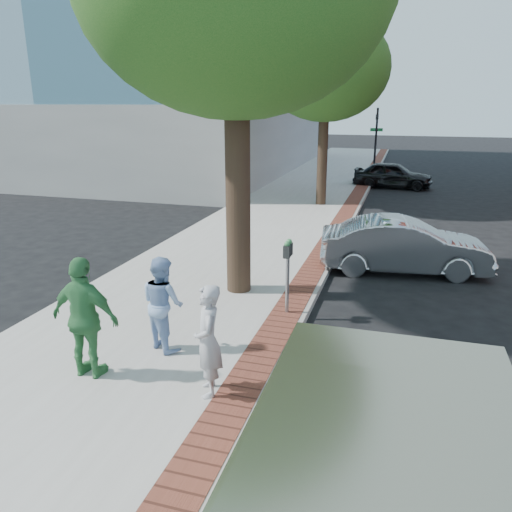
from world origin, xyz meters
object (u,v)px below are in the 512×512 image
at_px(sedan_silver, 404,246).
at_px(person_officer, 163,303).
at_px(parking_meter, 288,261).
at_px(bg_car, 393,175).
at_px(person_green, 85,318).
at_px(person_gray, 208,341).

bearing_deg(sedan_silver, person_officer, 138.50).
xyz_separation_m(person_officer, sedan_silver, (3.76, 5.65, -0.27)).
xyz_separation_m(parking_meter, bg_car, (1.39, 16.88, -0.56)).
bearing_deg(sedan_silver, bg_car, -4.64).
distance_m(person_officer, person_green, 1.33).
bearing_deg(bg_car, sedan_silver, -173.53).
bearing_deg(parking_meter, person_officer, -129.52).
bearing_deg(bg_car, person_gray, 178.15).
bearing_deg(person_officer, sedan_silver, -92.29).
xyz_separation_m(parking_meter, sedan_silver, (2.13, 3.67, -0.53)).
relative_size(person_gray, person_green, 0.87).
bearing_deg(person_officer, person_green, 91.54).
bearing_deg(person_gray, bg_car, 151.25).
xyz_separation_m(sedan_silver, bg_car, (-0.74, 13.22, -0.03)).
distance_m(person_gray, sedan_silver, 7.20).
xyz_separation_m(parking_meter, person_gray, (-0.40, -3.07, -0.25)).
distance_m(parking_meter, bg_car, 16.95).
distance_m(person_green, sedan_silver, 8.12).
bearing_deg(bg_car, person_officer, 174.16).
distance_m(person_gray, bg_car, 20.04).
relative_size(person_officer, sedan_silver, 0.39).
bearing_deg(person_gray, person_green, -111.67).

